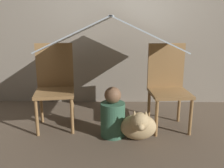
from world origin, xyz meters
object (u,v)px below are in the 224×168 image
object	(u,v)px
chair_right	(168,83)
person_front	(113,115)
chair_left	(55,83)
dog	(139,126)

from	to	relation	value
chair_right	person_front	xyz separation A→B (m)	(-0.64, -0.29, -0.29)
chair_left	chair_right	xyz separation A→B (m)	(1.33, 0.00, 0.00)
person_front	dog	xyz separation A→B (m)	(0.27, -0.13, -0.06)
chair_right	dog	bearing A→B (deg)	-136.73
chair_left	dog	xyz separation A→B (m)	(0.96, -0.42, -0.35)
person_front	dog	bearing A→B (deg)	-24.78
person_front	chair_right	bearing A→B (deg)	24.34
chair_left	dog	world-z (taller)	chair_left
person_front	dog	size ratio (longest dim) A/B	1.45
dog	chair_right	bearing A→B (deg)	48.57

